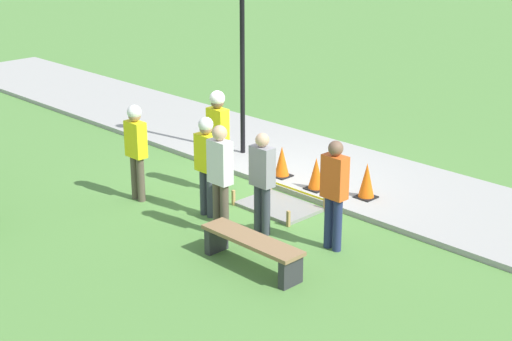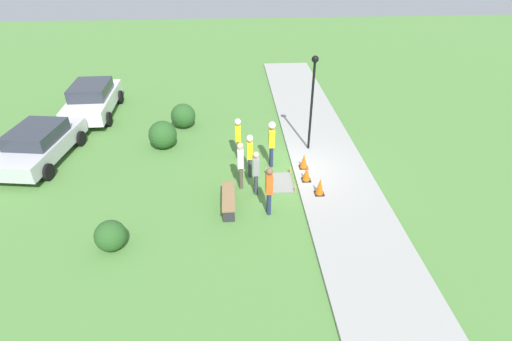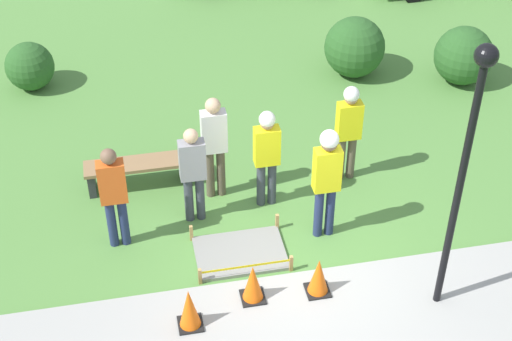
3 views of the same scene
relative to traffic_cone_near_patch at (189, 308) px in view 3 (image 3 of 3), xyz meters
The scene contains 16 objects.
ground_plane 1.93m from the traffic_cone_near_patch, 21.25° to the left, with size 60.00×60.00×0.00m, color #51843D.
wet_concrete_patch 1.65m from the traffic_cone_near_patch, 54.68° to the left, with size 1.40×0.99×0.28m.
traffic_cone_near_patch is the anchor object (origin of this frame).
traffic_cone_far_patch 0.98m from the traffic_cone_near_patch, 18.96° to the left, with size 0.34×0.34×0.61m.
traffic_cone_sidewalk_edge 1.87m from the traffic_cone_near_patch, ahead, with size 0.34×0.34×0.60m.
park_bench 3.31m from the traffic_cone_near_patch, 97.16° to the left, with size 1.78×0.44×0.48m.
worker_supervisor 2.84m from the traffic_cone_near_patch, 33.82° to the left, with size 0.40×0.28×1.94m.
worker_assistant 4.18m from the traffic_cone_near_patch, 43.25° to the left, with size 0.40×0.26×1.78m.
worker_trainee 2.95m from the traffic_cone_near_patch, 57.18° to the left, with size 0.40×0.26×1.77m.
bystander_in_orange_shirt 2.17m from the traffic_cone_near_patch, 113.42° to the left, with size 0.40×0.23×1.78m.
bystander_in_gray_shirt 2.98m from the traffic_cone_near_patch, 74.11° to the left, with size 0.40×0.24×1.86m.
bystander_in_white_shirt 2.37m from the traffic_cone_near_patch, 80.49° to the left, with size 0.40×0.23×1.72m.
lamppost_near 4.15m from the traffic_cone_near_patch, ahead, with size 0.28×0.28×4.03m.
shrub_rounded_near 7.36m from the traffic_cone_near_patch, 55.77° to the left, with size 1.22×1.22×1.22m.
shrub_rounded_mid 8.18m from the traffic_cone_near_patch, 41.10° to the left, with size 1.17×1.17×1.17m.
shrub_rounded_far 7.18m from the traffic_cone_near_patch, 108.23° to the left, with size 0.96×0.96×0.96m.
Camera 3 is at (-2.28, -7.82, 8.27)m, focal length 55.00 mm.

